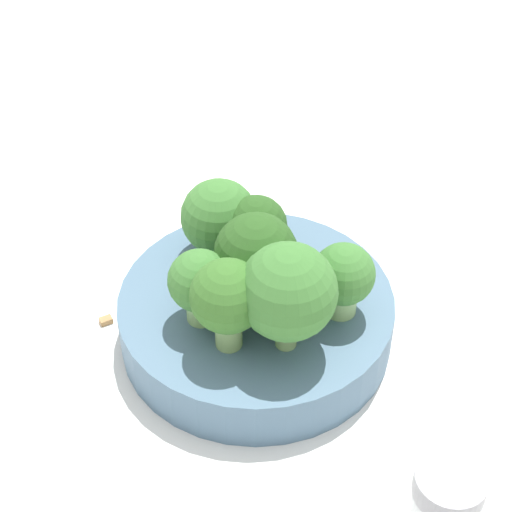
# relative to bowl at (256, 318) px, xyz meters

# --- Properties ---
(ground_plane) EXTENTS (3.00, 3.00, 0.00)m
(ground_plane) POSITION_rel_bowl_xyz_m (0.00, 0.00, -0.02)
(ground_plane) COLOR white
(bowl) EXTENTS (0.16, 0.16, 0.03)m
(bowl) POSITION_rel_bowl_xyz_m (0.00, 0.00, 0.00)
(bowl) COLOR slate
(bowl) RESTS_ON ground_plane
(broccoli_floret_0) EXTENTS (0.05, 0.05, 0.06)m
(broccoli_floret_0) POSITION_rel_bowl_xyz_m (0.00, 0.00, 0.05)
(broccoli_floret_0) COLOR #7A9E5B
(broccoli_floret_0) RESTS_ON bowl
(broccoli_floret_1) EXTENTS (0.04, 0.04, 0.05)m
(broccoli_floret_1) POSITION_rel_bowl_xyz_m (-0.03, -0.01, 0.04)
(broccoli_floret_1) COLOR #84AD66
(broccoli_floret_1) RESTS_ON bowl
(broccoli_floret_2) EXTENTS (0.04, 0.04, 0.05)m
(broccoli_floret_2) POSITION_rel_bowl_xyz_m (0.01, 0.03, 0.04)
(broccoli_floret_2) COLOR #7A9E5B
(broccoli_floret_2) RESTS_ON bowl
(broccoli_floret_3) EXTENTS (0.04, 0.04, 0.06)m
(broccoli_floret_3) POSITION_rel_bowl_xyz_m (-0.02, -0.03, 0.05)
(broccoli_floret_3) COLOR #7A9E5B
(broccoli_floret_3) RESTS_ON bowl
(broccoli_floret_4) EXTENTS (0.05, 0.05, 0.05)m
(broccoli_floret_4) POSITION_rel_bowl_xyz_m (-0.01, 0.04, 0.04)
(broccoli_floret_4) COLOR #7A9E5B
(broccoli_floret_4) RESTS_ON bowl
(broccoli_floret_5) EXTENTS (0.05, 0.05, 0.07)m
(broccoli_floret_5) POSITION_rel_bowl_xyz_m (0.01, -0.04, 0.06)
(broccoli_floret_5) COLOR #7A9E5B
(broccoli_floret_5) RESTS_ON bowl
(broccoli_floret_6) EXTENTS (0.04, 0.04, 0.05)m
(broccoli_floret_6) POSITION_rel_bowl_xyz_m (0.05, -0.02, 0.04)
(broccoli_floret_6) COLOR #8EB770
(broccoli_floret_6) RESTS_ON bowl
(pepper_shaker) EXTENTS (0.03, 0.03, 0.06)m
(pepper_shaker) POSITION_rel_bowl_xyz_m (0.06, -0.15, 0.01)
(pepper_shaker) COLOR silver
(pepper_shaker) RESTS_ON ground_plane
(almond_crumb_0) EXTENTS (0.01, 0.01, 0.01)m
(almond_crumb_0) POSITION_rel_bowl_xyz_m (-0.09, 0.03, -0.01)
(almond_crumb_0) COLOR #AD7F4C
(almond_crumb_0) RESTS_ON ground_plane
(almond_crumb_1) EXTENTS (0.01, 0.01, 0.01)m
(almond_crumb_1) POSITION_rel_bowl_xyz_m (0.06, 0.07, -0.01)
(almond_crumb_1) COLOR olive
(almond_crumb_1) RESTS_ON ground_plane
(almond_crumb_2) EXTENTS (0.01, 0.01, 0.01)m
(almond_crumb_2) POSITION_rel_bowl_xyz_m (0.02, 0.09, -0.01)
(almond_crumb_2) COLOR #AD7F4C
(almond_crumb_2) RESTS_ON ground_plane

